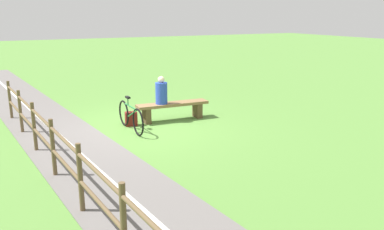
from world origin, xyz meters
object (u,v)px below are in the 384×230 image
at_px(bench, 173,108).
at_px(bicycle, 131,117).
at_px(backpack, 131,119).
at_px(person_seated, 161,92).

bearing_deg(bench, bicycle, 20.86).
bearing_deg(bicycle, backpack, 159.39).
height_order(bicycle, backpack, bicycle).
bearing_deg(person_seated, bicycle, 26.62).
bearing_deg(backpack, bicycle, 70.81).
xyz_separation_m(bench, person_seated, (0.33, -0.02, 0.49)).
relative_size(bench, bicycle, 1.20).
distance_m(person_seated, bicycle, 1.27).
height_order(bench, backpack, bench).
xyz_separation_m(bench, bicycle, (1.41, 0.45, 0.01)).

